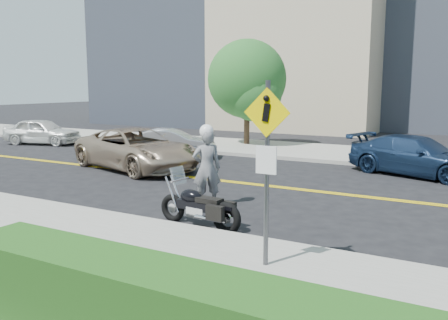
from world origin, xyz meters
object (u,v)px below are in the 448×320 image
Objects in this scene: motorcyclist at (207,166)px; suv at (137,149)px; motorcycle at (199,198)px; parked_car_blue at (417,156)px; pedestrian_sign at (267,156)px; parked_car_silver at (172,144)px; parked_car_white at (42,131)px.

motorcyclist is 0.39× the size of suv.
motorcycle is 7.61m from suv.
motorcyclist reaches higher than parked_car_blue.
pedestrian_sign is at bearing 94.44° from motorcyclist.
motorcycle is (0.73, -1.53, -0.42)m from motorcyclist.
parked_car_silver is at bearing 113.70° from parked_car_blue.
suv is 9.88m from parked_car_blue.
suv is 1.16× the size of parked_car_blue.
parked_car_white is 0.85× the size of parked_car_blue.
motorcyclist is 8.21m from parked_car_blue.
pedestrian_sign is 0.75× the size of parked_car_white.
parked_car_white is at bearing 156.06° from motorcycle.
parked_car_blue is at bearing 74.04° from motorcycle.
parked_car_silver is (-5.56, 6.25, -0.43)m from motorcyclist.
motorcycle is 10.01m from parked_car_silver.
pedestrian_sign is at bearing -166.76° from parked_car_blue.
pedestrian_sign is 0.55× the size of suv.
pedestrian_sign is at bearing -112.73° from suv.
motorcycle is at bearing 76.55° from motorcyclist.
pedestrian_sign reaches higher than parked_car_white.
parked_car_white is at bearing 149.85° from pedestrian_sign.
motorcyclist reaches higher than motorcycle.
parked_car_silver is (-6.29, 7.78, -0.01)m from motorcycle.
suv is at bearing 140.88° from pedestrian_sign.
pedestrian_sign is 0.80× the size of parked_car_silver.
motorcycle is at bearing 177.44° from parked_car_blue.
suv is at bearing -125.45° from parked_car_white.
pedestrian_sign is 4.60m from motorcyclist.
parked_car_silver is 9.67m from parked_car_blue.
parked_car_white is (-17.34, 10.07, -1.28)m from pedestrian_sign.
motorcyclist is 6.11m from suv.
parked_car_silver is at bearing -108.60° from parked_car_white.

